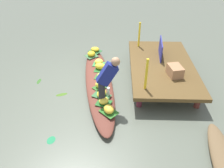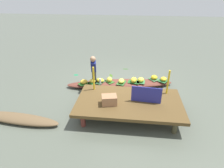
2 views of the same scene
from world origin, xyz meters
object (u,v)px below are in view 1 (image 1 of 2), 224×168
Objects in this scene: produce_crate at (175,71)px; banana_bunch_5 at (100,66)px; banana_bunch_0 at (99,62)px; banana_bunch_1 at (104,101)px; banana_bunch_2 at (103,75)px; banana_bunch_3 at (91,54)px; banana_bunch_8 at (102,93)px; vendor_boat at (99,82)px; water_bottle at (108,91)px; banana_bunch_4 at (95,49)px; banana_bunch_6 at (109,109)px; market_banner at (161,49)px; banana_bunch_7 at (100,84)px; vendor_person at (107,78)px.

banana_bunch_5 is at bearing -109.47° from produce_crate.
banana_bunch_0 is 1.90m from banana_bunch_1.
banana_bunch_2 is 1.23× the size of banana_bunch_3.
banana_bunch_8 is (-0.29, -0.07, 0.00)m from banana_bunch_1.
banana_bunch_5 is (-1.60, -0.21, 0.02)m from banana_bunch_1.
water_bottle is at bearing 13.07° from vendor_boat.
banana_bunch_4 is 3.00m from produce_crate.
vendor_boat is at bearing -165.78° from banana_bunch_6.
market_banner is (-1.97, 1.59, 0.44)m from banana_bunch_1.
banana_bunch_2 is 0.48m from banana_bunch_7.
banana_bunch_7 is 0.84m from vendor_person.
banana_bunch_1 is 2.57m from market_banner.
water_bottle is at bearing 163.12° from banana_bunch_1.
banana_bunch_4 is 2.54m from banana_bunch_8.
produce_crate is at bearing 75.52° from vendor_boat.
banana_bunch_7 is (0.95, 0.07, 0.00)m from banana_bunch_5.
market_banner is at bearing 116.52° from banana_bunch_2.
banana_bunch_3 reaches higher than banana_bunch_1.
produce_crate reaches higher than banana_bunch_6.
banana_bunch_0 is at bearing -167.28° from banana_bunch_2.
banana_bunch_7 is 0.37m from banana_bunch_8.
water_bottle is 2.26m from market_banner.
banana_bunch_0 is 1.00× the size of banana_bunch_3.
banana_bunch_0 is 0.61m from banana_bunch_3.
banana_bunch_8 is 0.36× the size of market_banner.
vendor_boat is 14.65× the size of banana_bunch_6.
banana_bunch_1 is at bearing 7.32° from banana_bunch_5.
vendor_boat is 1.29m from vendor_person.
water_bottle reaches higher than banana_bunch_1.
banana_bunch_0 is 0.29m from banana_bunch_5.
banana_bunch_6 is at bearing 9.17° from banana_bunch_2.
banana_bunch_6 is 0.90× the size of banana_bunch_8.
vendor_boat is 14.72× the size of banana_bunch_4.
banana_bunch_3 is at bearing -96.95° from market_banner.
water_bottle is at bearing 176.26° from vendor_person.
vendor_person reaches higher than banana_bunch_6.
banana_bunch_4 is at bearing -129.73° from produce_crate.
banana_bunch_3 is 2.24m from market_banner.
banana_bunch_2 is (-0.06, 0.12, 0.19)m from vendor_boat.
banana_bunch_1 is at bearing 4.88° from banana_bunch_2.
vendor_boat is 1.42m from banana_bunch_3.
banana_bunch_1 is at bearing 13.98° from banana_bunch_8.
banana_bunch_2 is 1.24× the size of banana_bunch_7.
vendor_boat is 0.84m from water_bottle.
banana_bunch_0 is 1.93m from vendor_person.
vendor_person is 5.13× the size of water_bottle.
vendor_boat is 0.81m from banana_bunch_8.
banana_bunch_6 is (0.32, 0.14, 0.01)m from banana_bunch_1.
banana_bunch_1 is (1.06, 0.21, 0.19)m from vendor_boat.
banana_bunch_7 is at bearing 4.31° from banana_bunch_5.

